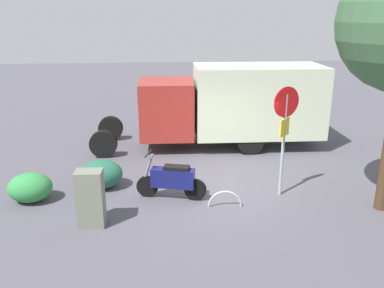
# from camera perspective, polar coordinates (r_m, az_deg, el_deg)

# --- Properties ---
(ground_plane) EXTENTS (60.00, 60.00, 0.00)m
(ground_plane) POSITION_cam_1_polar(r_m,az_deg,el_deg) (11.21, 3.98, -5.87)
(ground_plane) COLOR #4D4B54
(box_truck_near) EXTENTS (7.97, 2.40, 2.84)m
(box_truck_near) POSITION_cam_1_polar(r_m,az_deg,el_deg) (14.17, 5.43, 5.91)
(box_truck_near) COLOR black
(box_truck_near) RESTS_ON ground
(motorcycle) EXTENTS (1.78, 0.73, 1.20)m
(motorcycle) POSITION_cam_1_polar(r_m,az_deg,el_deg) (10.26, -2.79, -5.02)
(motorcycle) COLOR black
(motorcycle) RESTS_ON ground
(stop_sign) EXTENTS (0.71, 0.33, 2.85)m
(stop_sign) POSITION_cam_1_polar(r_m,az_deg,el_deg) (10.26, 12.95, 2.66)
(stop_sign) COLOR #9E9EA3
(stop_sign) RESTS_ON ground
(utility_cabinet) EXTENTS (0.60, 0.45, 1.30)m
(utility_cabinet) POSITION_cam_1_polar(r_m,az_deg,el_deg) (9.20, -14.14, -7.49)
(utility_cabinet) COLOR slate
(utility_cabinet) RESTS_ON ground
(bike_rack_hoop) EXTENTS (0.85, 0.11, 0.85)m
(bike_rack_hoop) POSITION_cam_1_polar(r_m,az_deg,el_deg) (10.06, 4.64, -8.80)
(bike_rack_hoop) COLOR #B7B7BC
(bike_rack_hoop) RESTS_ON ground
(shrub_near_sign) EXTENTS (1.15, 0.94, 0.78)m
(shrub_near_sign) POSITION_cam_1_polar(r_m,az_deg,el_deg) (11.18, -12.70, -4.18)
(shrub_near_sign) COLOR #235A44
(shrub_near_sign) RESTS_ON ground
(shrub_mid_verge) EXTENTS (1.09, 0.89, 0.74)m
(shrub_mid_verge) POSITION_cam_1_polar(r_m,az_deg,el_deg) (10.93, -21.89, -5.73)
(shrub_mid_verge) COLOR #308541
(shrub_mid_verge) RESTS_ON ground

